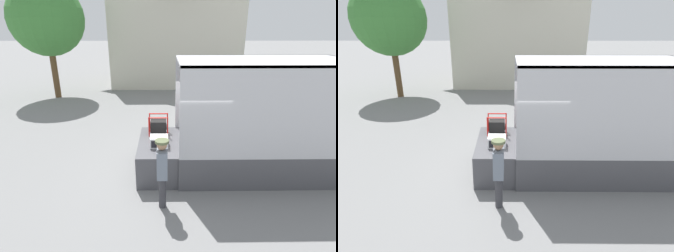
% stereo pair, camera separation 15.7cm
% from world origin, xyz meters
% --- Properties ---
extents(ground_plane, '(160.00, 160.00, 0.00)m').
position_xyz_m(ground_plane, '(0.00, 0.00, 0.00)').
color(ground_plane, gray).
extents(box_truck, '(7.08, 2.41, 3.30)m').
position_xyz_m(box_truck, '(4.07, 0.00, 0.98)').
color(box_truck, white).
rests_on(box_truck, ground).
extents(tailgate_deck, '(1.13, 2.29, 0.94)m').
position_xyz_m(tailgate_deck, '(-0.56, 0.00, 0.47)').
color(tailgate_deck, '#4C4C51').
rests_on(tailgate_deck, ground).
extents(microwave, '(0.51, 0.42, 0.30)m').
position_xyz_m(microwave, '(-0.52, -0.35, 1.09)').
color(microwave, white).
rests_on(microwave, tailgate_deck).
extents(portable_generator, '(0.60, 0.44, 0.63)m').
position_xyz_m(portable_generator, '(-0.54, 0.54, 1.18)').
color(portable_generator, black).
rests_on(portable_generator, tailgate_deck).
extents(worker_person, '(0.32, 0.44, 1.77)m').
position_xyz_m(worker_person, '(-0.42, -1.82, 1.09)').
color(worker_person, '#38383D').
rests_on(worker_person, ground).
extents(house_backdrop, '(9.46, 7.09, 9.24)m').
position_xyz_m(house_backdrop, '(0.47, 14.22, 4.71)').
color(house_backdrop, beige).
rests_on(house_backdrop, ground).
extents(street_tree, '(4.16, 4.16, 6.63)m').
position_xyz_m(street_tree, '(-7.00, 8.98, 4.54)').
color(street_tree, brown).
rests_on(street_tree, ground).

